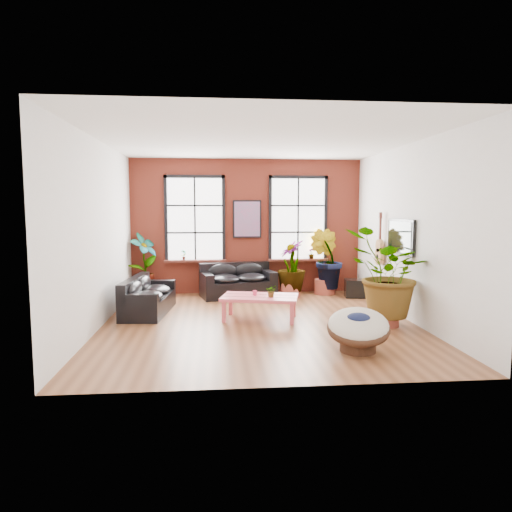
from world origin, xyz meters
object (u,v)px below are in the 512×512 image
(coffee_table, at_px, (260,299))
(papasan_chair, at_px, (358,328))
(sofa_back, at_px, (237,281))
(sofa_left, at_px, (146,297))

(coffee_table, height_order, papasan_chair, papasan_chair)
(sofa_back, relative_size, papasan_chair, 1.64)
(coffee_table, bearing_deg, sofa_left, 174.50)
(sofa_left, distance_m, coffee_table, 2.49)
(sofa_left, height_order, coffee_table, sofa_left)
(coffee_table, relative_size, papasan_chair, 1.37)
(sofa_back, xyz_separation_m, papasan_chair, (1.65, -4.66, -0.01))
(sofa_left, bearing_deg, sofa_back, -44.76)
(sofa_back, distance_m, sofa_left, 2.63)
(sofa_left, relative_size, coffee_table, 1.20)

